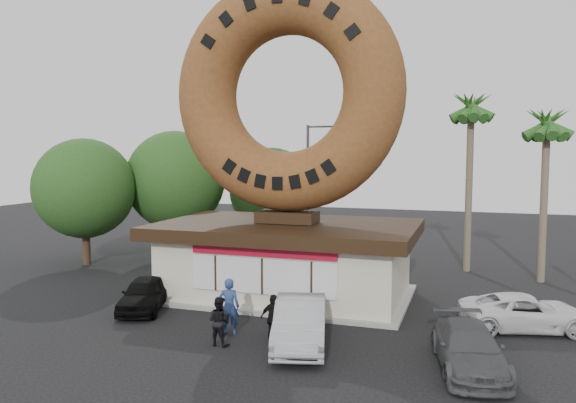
# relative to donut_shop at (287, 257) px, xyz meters

# --- Properties ---
(ground) EXTENTS (90.00, 90.00, 0.00)m
(ground) POSITION_rel_donut_shop_xyz_m (0.00, -5.98, -1.77)
(ground) COLOR black
(ground) RESTS_ON ground
(donut_shop) EXTENTS (11.20, 7.20, 3.80)m
(donut_shop) POSITION_rel_donut_shop_xyz_m (0.00, 0.00, 0.00)
(donut_shop) COLOR beige
(donut_shop) RESTS_ON ground
(giant_donut) EXTENTS (10.15, 2.59, 10.15)m
(giant_donut) POSITION_rel_donut_shop_xyz_m (0.00, 0.02, 7.11)
(giant_donut) COLOR brown
(giant_donut) RESTS_ON donut_shop
(tree_west) EXTENTS (6.00, 6.00, 7.65)m
(tree_west) POSITION_rel_donut_shop_xyz_m (-9.50, 7.02, 2.87)
(tree_west) COLOR #473321
(tree_west) RESTS_ON ground
(tree_mid) EXTENTS (5.20, 5.20, 6.63)m
(tree_mid) POSITION_rel_donut_shop_xyz_m (-4.00, 9.02, 2.25)
(tree_mid) COLOR #473321
(tree_mid) RESTS_ON ground
(tree_far) EXTENTS (5.60, 5.60, 7.14)m
(tree_far) POSITION_rel_donut_shop_xyz_m (-13.00, 3.02, 2.56)
(tree_far) COLOR #473321
(tree_far) RESTS_ON ground
(palm_near) EXTENTS (2.60, 2.60, 9.75)m
(palm_near) POSITION_rel_donut_shop_xyz_m (7.50, 8.02, 6.65)
(palm_near) COLOR #726651
(palm_near) RESTS_ON ground
(palm_far) EXTENTS (2.60, 2.60, 8.75)m
(palm_far) POSITION_rel_donut_shop_xyz_m (11.00, 6.52, 5.72)
(palm_far) COLOR #726651
(palm_far) RESTS_ON ground
(street_lamp) EXTENTS (2.11, 0.20, 8.00)m
(street_lamp) POSITION_rel_donut_shop_xyz_m (-1.86, 10.02, 2.72)
(street_lamp) COLOR #59595E
(street_lamp) RESTS_ON ground
(person_left) EXTENTS (0.82, 0.62, 2.01)m
(person_left) POSITION_rel_donut_shop_xyz_m (-0.28, -5.59, -0.76)
(person_left) COLOR navy
(person_left) RESTS_ON ground
(person_center) EXTENTS (0.85, 0.69, 1.63)m
(person_center) POSITION_rel_donut_shop_xyz_m (-0.16, -6.70, -0.95)
(person_center) COLOR black
(person_center) RESTS_ON ground
(person_right) EXTENTS (1.02, 0.53, 1.66)m
(person_right) POSITION_rel_donut_shop_xyz_m (1.51, -5.94, -0.94)
(person_right) COLOR black
(person_right) RESTS_ON ground
(car_black) EXTENTS (2.69, 4.19, 1.33)m
(car_black) POSITION_rel_donut_shop_xyz_m (-4.80, -3.87, -1.10)
(car_black) COLOR black
(car_black) RESTS_ON ground
(car_silver) EXTENTS (2.77, 4.97, 1.55)m
(car_silver) POSITION_rel_donut_shop_xyz_m (2.40, -5.83, -0.99)
(car_silver) COLOR #A8A9AD
(car_silver) RESTS_ON ground
(car_grey) EXTENTS (2.64, 4.73, 1.29)m
(car_grey) POSITION_rel_donut_shop_xyz_m (7.74, -6.28, -1.12)
(car_grey) COLOR #515356
(car_grey) RESTS_ON ground
(car_white) EXTENTS (5.01, 3.18, 1.29)m
(car_white) POSITION_rel_donut_shop_xyz_m (9.67, -1.77, -1.12)
(car_white) COLOR silver
(car_white) RESTS_ON ground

